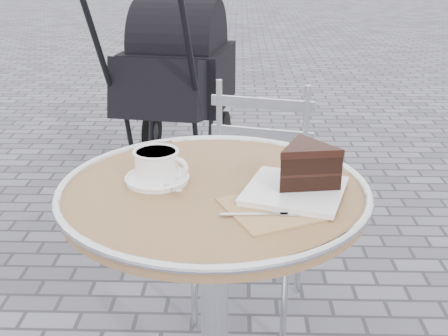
{
  "coord_description": "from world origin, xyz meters",
  "views": [
    {
      "loc": [
        0.06,
        -1.18,
        1.25
      ],
      "look_at": [
        0.02,
        -0.0,
        0.78
      ],
      "focal_mm": 45.0,
      "sensor_mm": 36.0,
      "label": 1
    }
  ],
  "objects_px": {
    "baby_stroller": "(174,88)",
    "bistro_chair": "(256,174)",
    "cafe_table": "(214,249)",
    "cappuccino_set": "(157,168)",
    "cake_plate_set": "(304,171)"
  },
  "relations": [
    {
      "from": "baby_stroller",
      "to": "bistro_chair",
      "type": "bearing_deg",
      "value": -61.74
    },
    {
      "from": "cafe_table",
      "to": "bistro_chair",
      "type": "xyz_separation_m",
      "value": [
        0.12,
        0.63,
        -0.06
      ]
    },
    {
      "from": "cake_plate_set",
      "to": "cafe_table",
      "type": "bearing_deg",
      "value": -169.23
    },
    {
      "from": "cake_plate_set",
      "to": "baby_stroller",
      "type": "distance_m",
      "value": 1.98
    },
    {
      "from": "cake_plate_set",
      "to": "cappuccino_set",
      "type": "bearing_deg",
      "value": -171.62
    },
    {
      "from": "cappuccino_set",
      "to": "baby_stroller",
      "type": "relative_size",
      "value": 0.14
    },
    {
      "from": "cappuccino_set",
      "to": "cake_plate_set",
      "type": "bearing_deg",
      "value": 9.54
    },
    {
      "from": "bistro_chair",
      "to": "cappuccino_set",
      "type": "bearing_deg",
      "value": -98.44
    },
    {
      "from": "cafe_table",
      "to": "bistro_chair",
      "type": "distance_m",
      "value": 0.65
    },
    {
      "from": "cappuccino_set",
      "to": "bistro_chair",
      "type": "relative_size",
      "value": 0.2
    },
    {
      "from": "cake_plate_set",
      "to": "bistro_chair",
      "type": "bearing_deg",
      "value": 114.75
    },
    {
      "from": "cake_plate_set",
      "to": "baby_stroller",
      "type": "height_order",
      "value": "baby_stroller"
    },
    {
      "from": "cake_plate_set",
      "to": "bistro_chair",
      "type": "relative_size",
      "value": 0.4
    },
    {
      "from": "cafe_table",
      "to": "cappuccino_set",
      "type": "bearing_deg",
      "value": 167.06
    },
    {
      "from": "cafe_table",
      "to": "baby_stroller",
      "type": "height_order",
      "value": "baby_stroller"
    }
  ]
}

